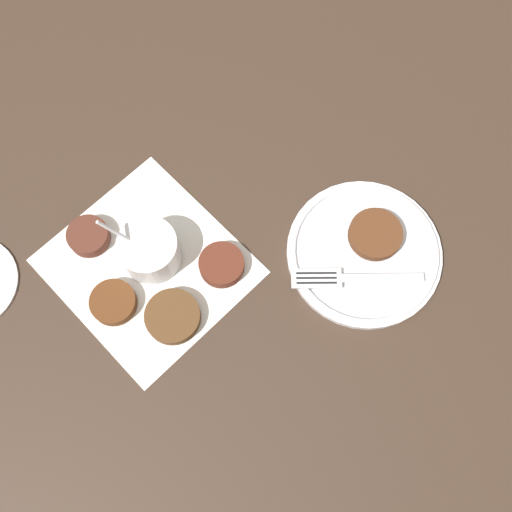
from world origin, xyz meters
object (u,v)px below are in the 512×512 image
object	(u,v)px
fritter_on_plate	(375,234)
fork	(342,278)
sauce_bowl	(150,251)
serving_plate	(364,252)

from	to	relation	value
fritter_on_plate	fork	distance (m)	0.08
sauce_bowl	fork	size ratio (longest dim) A/B	0.73
serving_plate	sauce_bowl	bearing A→B (deg)	45.50
serving_plate	fork	size ratio (longest dim) A/B	1.53
fritter_on_plate	fork	xyz separation A→B (m)	(-0.01, 0.08, -0.01)
fritter_on_plate	fork	bearing A→B (deg)	96.96
fritter_on_plate	sauce_bowl	bearing A→B (deg)	49.31
serving_plate	fork	distance (m)	0.06
fork	fritter_on_plate	bearing A→B (deg)	-83.04
sauce_bowl	serving_plate	world-z (taller)	sauce_bowl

